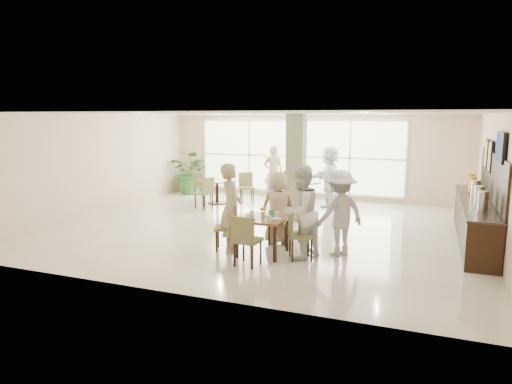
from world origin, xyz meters
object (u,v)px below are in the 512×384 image
(round_table_left, at_px, (217,185))
(teen_far, at_px, (279,208))
(round_table_right, at_px, (304,187))
(adult_standing, at_px, (273,173))
(adult_b, at_px, (330,176))
(teen_left, at_px, (231,207))
(buffet_counter, at_px, (475,217))
(adult_a, at_px, (294,183))
(potted_plant, at_px, (192,172))
(teen_right, at_px, (301,212))
(teen_standing, at_px, (340,213))
(main_table, at_px, (263,222))

(round_table_left, relative_size, teen_far, 0.76)
(round_table_left, xyz_separation_m, round_table_right, (2.67, 0.71, -0.04))
(teen_far, relative_size, adult_standing, 0.88)
(round_table_left, relative_size, adult_b, 0.65)
(adult_standing, bearing_deg, teen_left, 87.29)
(buffet_counter, relative_size, adult_a, 2.82)
(adult_a, xyz_separation_m, adult_standing, (-1.16, 1.51, 0.06))
(potted_plant, xyz_separation_m, adult_b, (5.10, -0.55, 0.15))
(round_table_left, distance_m, adult_b, 3.54)
(teen_right, xyz_separation_m, adult_a, (-1.41, 4.30, -0.08))
(teen_right, relative_size, adult_b, 0.98)
(teen_standing, bearing_deg, teen_far, -61.85)
(potted_plant, xyz_separation_m, teen_left, (4.23, -5.93, 0.12))
(teen_far, xyz_separation_m, teen_standing, (1.38, -0.35, 0.06))
(main_table, bearing_deg, adult_standing, 107.15)
(round_table_left, distance_m, potted_plant, 2.16)
(adult_a, height_order, adult_standing, adult_standing)
(main_table, xyz_separation_m, teen_left, (-0.70, 0.03, 0.24))
(adult_a, bearing_deg, teen_standing, -49.06)
(round_table_left, xyz_separation_m, adult_standing, (1.45, 1.27, 0.30))
(potted_plant, relative_size, adult_a, 0.93)
(buffet_counter, height_order, teen_right, buffet_counter)
(main_table, height_order, potted_plant, potted_plant)
(main_table, xyz_separation_m, teen_far, (0.04, 0.86, 0.13))
(round_table_left, relative_size, buffet_counter, 0.26)
(round_table_left, height_order, adult_standing, adult_standing)
(teen_left, height_order, adult_b, adult_b)
(teen_left, bearing_deg, teen_right, -108.83)
(adult_b, xyz_separation_m, adult_standing, (-1.97, 0.45, -0.03))
(adult_a, bearing_deg, adult_b, 65.38)
(teen_standing, bearing_deg, teen_right, -12.48)
(potted_plant, height_order, teen_standing, teen_standing)
(teen_right, bearing_deg, teen_standing, 150.25)
(main_table, distance_m, teen_left, 0.74)
(round_table_left, relative_size, potted_plant, 0.78)
(buffet_counter, bearing_deg, adult_b, 143.66)
(main_table, bearing_deg, adult_a, 98.43)
(round_table_right, height_order, buffet_counter, buffet_counter)
(teen_right, bearing_deg, main_table, -61.85)
(adult_standing, bearing_deg, teen_right, 100.37)
(round_table_right, bearing_deg, main_table, -83.61)
(main_table, height_order, adult_standing, adult_standing)
(main_table, height_order, adult_a, adult_a)
(teen_right, height_order, teen_standing, teen_right)
(buffet_counter, distance_m, teen_right, 4.14)
(main_table, xyz_separation_m, potted_plant, (-4.93, 5.96, 0.12))
(teen_far, height_order, teen_standing, teen_standing)
(teen_right, bearing_deg, round_table_right, -140.63)
(main_table, relative_size, teen_standing, 0.55)
(round_table_left, bearing_deg, potted_plant, 140.82)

